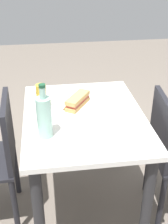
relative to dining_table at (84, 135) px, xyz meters
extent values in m
plane|color=#6B6056|center=(0.00, 0.00, -0.59)|extent=(8.00, 8.00, 0.00)
cube|color=silver|center=(0.00, 0.00, 0.12)|extent=(0.91, 0.71, 0.03)
cylinder|color=#262628|center=(-0.40, -0.30, -0.24)|extent=(0.06, 0.06, 0.70)
cylinder|color=#262628|center=(0.40, -0.30, -0.24)|extent=(0.06, 0.06, 0.70)
cylinder|color=#262628|center=(-0.40, 0.30, -0.24)|extent=(0.06, 0.06, 0.70)
cylinder|color=#262628|center=(0.40, 0.30, -0.24)|extent=(0.06, 0.06, 0.70)
cube|color=black|center=(0.01, 0.45, 0.06)|extent=(0.38, 0.05, 0.40)
cylinder|color=black|center=(0.19, 0.46, -0.37)|extent=(0.04, 0.04, 0.43)
cylinder|color=black|center=(-0.17, 0.45, -0.37)|extent=(0.04, 0.04, 0.43)
cube|color=black|center=(-0.10, -0.45, 0.06)|extent=(0.38, 0.07, 0.40)
cylinder|color=black|center=(-0.28, -0.44, -0.37)|extent=(0.04, 0.04, 0.43)
cylinder|color=black|center=(0.08, -0.47, -0.37)|extent=(0.04, 0.04, 0.43)
cylinder|color=silver|center=(0.09, 0.03, 0.15)|extent=(0.26, 0.26, 0.01)
cube|color=tan|center=(0.09, 0.03, 0.17)|extent=(0.21, 0.17, 0.02)
cube|color=#B74C3D|center=(0.09, 0.03, 0.19)|extent=(0.19, 0.16, 0.02)
cube|color=tan|center=(0.09, 0.03, 0.21)|extent=(0.21, 0.17, 0.02)
cube|color=silver|center=(0.16, 0.06, 0.16)|extent=(0.10, 0.05, 0.00)
cube|color=#59331E|center=(0.08, 0.10, 0.16)|extent=(0.08, 0.04, 0.01)
cylinder|color=#99C6B7|center=(-0.19, 0.23, 0.25)|extent=(0.08, 0.08, 0.22)
cylinder|color=#99C6B7|center=(-0.19, 0.23, 0.39)|extent=(0.03, 0.03, 0.06)
cylinder|color=#19472D|center=(-0.19, 0.23, 0.43)|extent=(0.03, 0.03, 0.02)
cylinder|color=gold|center=(0.11, 0.24, 0.22)|extent=(0.06, 0.06, 0.16)
cylinder|color=silver|center=(0.36, 0.28, 0.15)|extent=(0.08, 0.08, 0.03)
camera|label=1|loc=(-1.53, 0.21, 1.02)|focal=48.24mm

